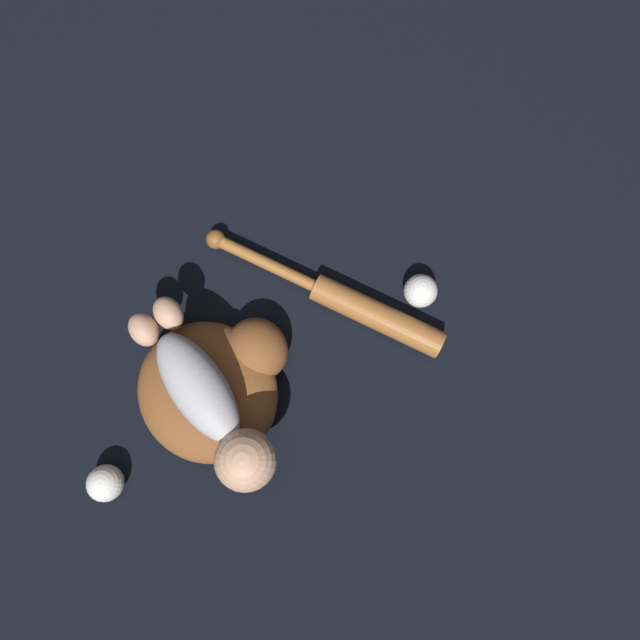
# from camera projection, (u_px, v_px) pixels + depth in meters

# --- Properties ---
(ground_plane) EXTENTS (6.00, 6.00, 0.00)m
(ground_plane) POSITION_uv_depth(u_px,v_px,m) (247.00, 400.00, 1.25)
(ground_plane) COLOR black
(baseball_glove) EXTENTS (0.29, 0.32, 0.11)m
(baseball_glove) POSITION_uv_depth(u_px,v_px,m) (216.00, 384.00, 1.20)
(baseball_glove) COLOR brown
(baseball_glove) RESTS_ON ground
(baby_figure) EXTENTS (0.39, 0.16, 0.11)m
(baby_figure) POSITION_uv_depth(u_px,v_px,m) (210.00, 406.00, 1.09)
(baby_figure) COLOR #B2B2B7
(baby_figure) RESTS_ON baseball_glove
(baseball_bat) EXTENTS (0.50, 0.22, 0.06)m
(baseball_bat) POSITION_uv_depth(u_px,v_px,m) (352.00, 304.00, 1.25)
(baseball_bat) COLOR #9E602D
(baseball_bat) RESTS_ON ground
(baseball) EXTENTS (0.07, 0.07, 0.07)m
(baseball) POSITION_uv_depth(u_px,v_px,m) (421.00, 291.00, 1.25)
(baseball) COLOR white
(baseball) RESTS_ON ground
(baseball_spare) EXTENTS (0.07, 0.07, 0.07)m
(baseball_spare) POSITION_uv_depth(u_px,v_px,m) (105.00, 483.00, 1.18)
(baseball_spare) COLOR white
(baseball_spare) RESTS_ON ground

